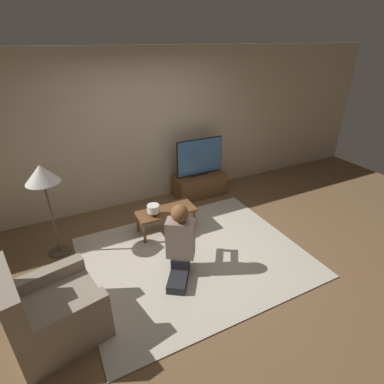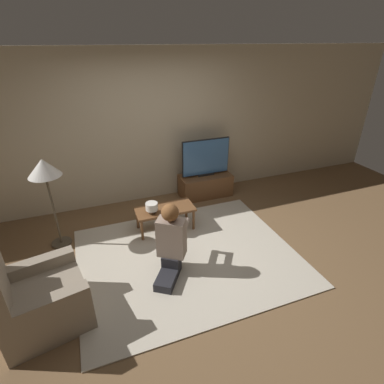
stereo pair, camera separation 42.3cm
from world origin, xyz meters
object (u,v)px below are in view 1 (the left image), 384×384
Objects in this scene: tv at (200,157)px; table_lamp at (153,209)px; floor_lamp at (43,179)px; coffee_table at (166,212)px; armchair at (52,313)px; person_kneeling at (180,241)px.

tv reaches higher than table_lamp.
floor_lamp reaches higher than table_lamp.
floor_lamp is at bearing 173.13° from coffee_table.
armchair is (-2.73, -2.06, -0.47)m from tv.
coffee_table is 1.74m from floor_lamp.
floor_lamp reaches higher than coffee_table.
coffee_table is at bearing -140.31° from tv.
armchair reaches higher than coffee_table.
floor_lamp is 1.35× the size of person_kneeling.
tv is 1.58m from table_lamp.
floor_lamp is at bearing -18.10° from armchair.
table_lamp is at bearing -143.35° from tv.
tv reaches higher than armchair.
floor_lamp is 1.49m from table_lamp.
person_kneeling is 0.88m from table_lamp.
coffee_table is 0.67× the size of floor_lamp.
armchair is 1.53m from person_kneeling.
person_kneeling is at bearing -101.52° from coffee_table.
tv is 3.45m from armchair.
coffee_table is 0.92× the size of armchair.
person_kneeling is (-1.23, -1.81, -0.26)m from tv.
tv is 0.93× the size of person_kneeling.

